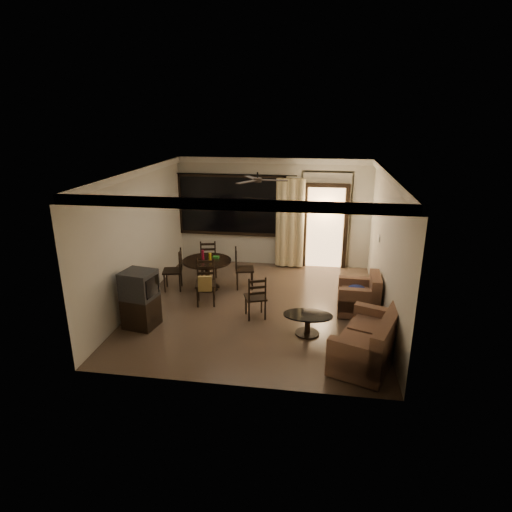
% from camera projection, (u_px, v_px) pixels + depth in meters
% --- Properties ---
extents(ground, '(5.50, 5.50, 0.00)m').
position_uv_depth(ground, '(257.00, 307.00, 8.96)').
color(ground, '#7F6651').
rests_on(ground, ground).
extents(room_shell, '(5.50, 6.70, 5.50)m').
position_uv_depth(room_shell, '(294.00, 205.00, 9.96)').
color(room_shell, beige).
rests_on(room_shell, ground).
extents(dining_table, '(1.10, 1.10, 0.91)m').
position_uv_depth(dining_table, '(207.00, 266.00, 9.74)').
color(dining_table, black).
rests_on(dining_table, ground).
extents(dining_chair_west, '(0.50, 0.50, 0.95)m').
position_uv_depth(dining_chair_west, '(174.00, 278.00, 9.77)').
color(dining_chair_west, black).
rests_on(dining_chair_west, ground).
extents(dining_chair_east, '(0.50, 0.50, 0.95)m').
position_uv_depth(dining_chair_east, '(244.00, 276.00, 9.88)').
color(dining_chair_east, black).
rests_on(dining_chair_east, ground).
extents(dining_chair_south, '(0.50, 0.54, 0.95)m').
position_uv_depth(dining_chair_south, '(206.00, 290.00, 9.01)').
color(dining_chair_south, black).
rests_on(dining_chair_south, ground).
extents(dining_chair_north, '(0.50, 0.50, 0.95)m').
position_uv_depth(dining_chair_north, '(209.00, 265.00, 10.57)').
color(dining_chair_north, black).
rests_on(dining_chair_north, ground).
extents(tv_cabinet, '(0.66, 0.61, 1.11)m').
position_uv_depth(tv_cabinet, '(140.00, 299.00, 7.99)').
color(tv_cabinet, black).
rests_on(tv_cabinet, ground).
extents(sofa, '(1.32, 1.75, 0.83)m').
position_uv_depth(sofa, '(370.00, 343.00, 6.91)').
color(sofa, '#482F21').
rests_on(sofa, ground).
extents(armchair, '(0.83, 0.83, 0.81)m').
position_uv_depth(armchair, '(361.00, 297.00, 8.61)').
color(armchair, '#482F21').
rests_on(armchair, ground).
extents(coffee_table, '(0.90, 0.54, 0.39)m').
position_uv_depth(coffee_table, '(308.00, 321.00, 7.78)').
color(coffee_table, black).
rests_on(coffee_table, ground).
extents(side_chair, '(0.51, 0.51, 0.90)m').
position_uv_depth(side_chair, '(256.00, 305.00, 8.43)').
color(side_chair, black).
rests_on(side_chair, ground).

